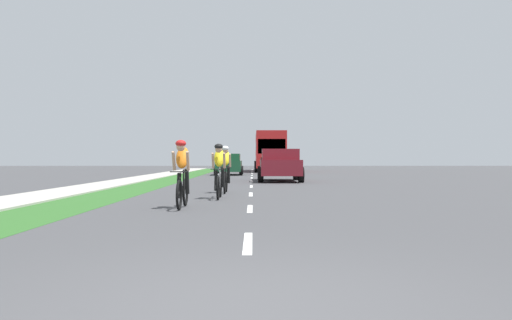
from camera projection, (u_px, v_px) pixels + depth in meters
name	position (u px, v px, depth m)	size (l,w,h in m)	color
ground_plane	(251.00, 183.00, 23.85)	(120.00, 120.00, 0.00)	#424244
grass_verge	(158.00, 183.00, 23.82)	(1.86, 70.00, 0.01)	#2D6026
sidewalk_concrete	(118.00, 183.00, 23.81)	(1.94, 70.00, 0.10)	#B2ADA3
lane_markings_center	(252.00, 179.00, 27.85)	(0.12, 53.13, 0.01)	white
cyclist_lead	(182.00, 173.00, 11.65)	(0.42, 1.72, 1.58)	black
cyclist_trailing	(219.00, 171.00, 14.46)	(0.42, 1.72, 1.58)	black
cyclist_distant	(226.00, 169.00, 16.90)	(0.42, 1.72, 1.58)	black
pickup_maroon	(279.00, 165.00, 25.78)	(2.22, 5.10, 1.64)	maroon
sedan_dark_green	(229.00, 164.00, 36.20)	(1.98, 4.30, 1.52)	#194C2D
bus_red	(269.00, 150.00, 46.45)	(2.78, 11.60, 3.48)	red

